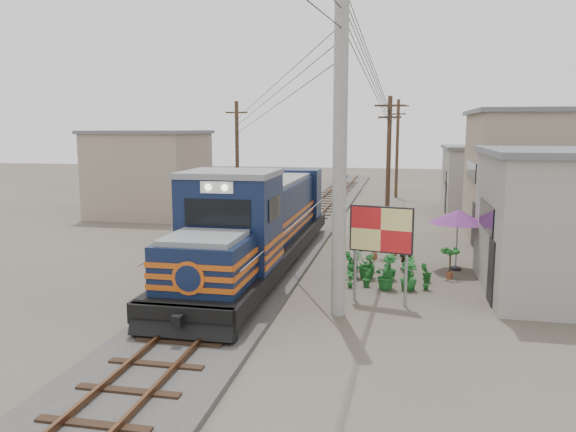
% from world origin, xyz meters
% --- Properties ---
extents(ground, '(120.00, 120.00, 0.00)m').
position_xyz_m(ground, '(0.00, 0.00, 0.00)').
color(ground, '#473F35').
rests_on(ground, ground).
extents(ballast, '(3.60, 70.00, 0.16)m').
position_xyz_m(ballast, '(0.00, 10.00, 0.08)').
color(ballast, '#595651').
rests_on(ballast, ground).
extents(track, '(1.15, 70.00, 0.12)m').
position_xyz_m(track, '(0.00, 10.00, 0.26)').
color(track, '#51331E').
rests_on(track, ground).
extents(locomotive, '(2.89, 15.73, 3.90)m').
position_xyz_m(locomotive, '(0.00, 4.08, 1.71)').
color(locomotive, black).
rests_on(locomotive, ground).
extents(utility_pole_main, '(0.40, 0.40, 10.00)m').
position_xyz_m(utility_pole_main, '(3.50, -0.50, 5.00)').
color(utility_pole_main, '#9E9B93').
rests_on(utility_pole_main, ground).
extents(wooden_pole_mid, '(1.60, 0.24, 7.00)m').
position_xyz_m(wooden_pole_mid, '(4.50, 14.00, 3.68)').
color(wooden_pole_mid, '#4C3826').
rests_on(wooden_pole_mid, ground).
extents(wooden_pole_far, '(1.60, 0.24, 7.50)m').
position_xyz_m(wooden_pole_far, '(4.80, 28.00, 3.93)').
color(wooden_pole_far, '#4C3826').
rests_on(wooden_pole_far, ground).
extents(wooden_pole_left, '(1.60, 0.24, 7.00)m').
position_xyz_m(wooden_pole_left, '(-5.00, 18.00, 3.68)').
color(wooden_pole_left, '#4C3826').
rests_on(wooden_pole_left, ground).
extents(power_lines, '(9.65, 19.00, 3.30)m').
position_xyz_m(power_lines, '(-0.14, 8.49, 7.56)').
color(power_lines, black).
rests_on(power_lines, ground).
extents(shophouse_mid, '(8.40, 7.35, 6.20)m').
position_xyz_m(shophouse_mid, '(12.50, 12.00, 3.11)').
color(shophouse_mid, gray).
rests_on(shophouse_mid, ground).
extents(shophouse_back, '(6.30, 6.30, 4.20)m').
position_xyz_m(shophouse_back, '(11.00, 22.00, 2.11)').
color(shophouse_back, gray).
rests_on(shophouse_back, ground).
extents(shophouse_left, '(6.30, 6.30, 5.20)m').
position_xyz_m(shophouse_left, '(-10.00, 16.00, 2.61)').
color(shophouse_left, gray).
rests_on(shophouse_left, ground).
extents(billboard, '(1.93, 0.56, 3.02)m').
position_xyz_m(billboard, '(4.64, 0.81, 2.22)').
color(billboard, '#99999E').
rests_on(billboard, ground).
extents(market_umbrella, '(2.45, 2.45, 2.33)m').
position_xyz_m(market_umbrella, '(7.33, 5.54, 2.05)').
color(market_umbrella, black).
rests_on(market_umbrella, ground).
extents(vendor, '(0.73, 0.72, 1.71)m').
position_xyz_m(vendor, '(5.44, 5.25, 0.85)').
color(vendor, black).
rests_on(vendor, ground).
extents(plant_nursery, '(3.26, 3.22, 1.03)m').
position_xyz_m(plant_nursery, '(4.58, 3.35, 0.45)').
color(plant_nursery, '#1A5E21').
rests_on(plant_nursery, ground).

